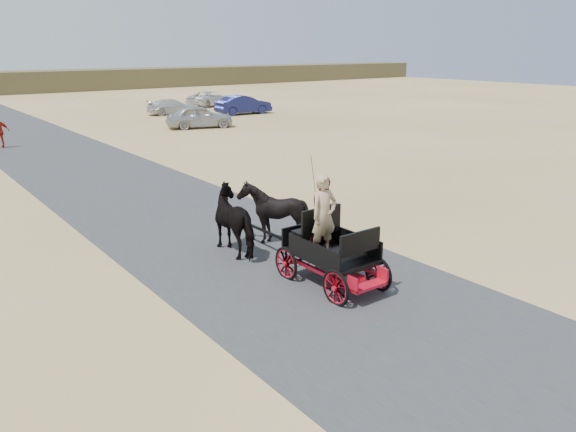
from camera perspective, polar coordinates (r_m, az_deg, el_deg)
ground at (r=13.00m, az=1.00°, el=-6.28°), size 140.00×140.00×0.00m
road at (r=13.00m, az=1.00°, el=-6.26°), size 6.00×140.00×0.01m
carriage at (r=12.59m, az=4.40°, el=-5.35°), size 1.30×2.40×0.72m
horse_left at (r=14.40m, az=-5.11°, el=-0.43°), size 0.91×2.01×1.70m
horse_right at (r=14.98m, az=-1.54°, el=0.32°), size 1.37×1.54×1.70m
driver_man at (r=12.08m, az=3.66°, el=0.04°), size 0.66×0.43×1.80m
passenger_woman at (r=12.83m, az=3.76°, el=0.52°), size 0.77×0.60×1.58m
car_a at (r=37.55m, az=-8.99°, el=9.94°), size 4.59×2.85×1.46m
car_b at (r=44.96m, az=-4.55°, el=11.20°), size 4.51×1.78×1.46m
car_c at (r=45.58m, az=-11.59°, el=10.82°), size 4.28×2.34×1.18m
car_d at (r=51.68m, az=-7.91°, el=11.74°), size 5.14×3.72×1.30m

